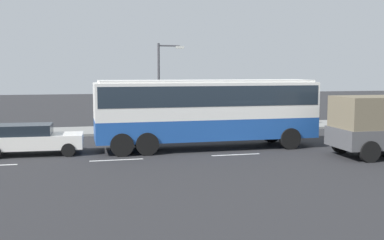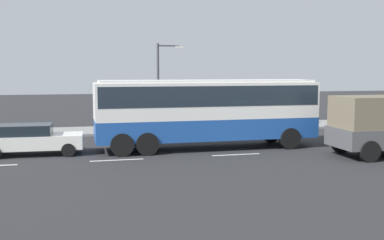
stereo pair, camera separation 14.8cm
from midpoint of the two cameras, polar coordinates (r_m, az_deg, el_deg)
The scene contains 7 objects.
ground_plane at distance 24.68m, azimuth 5.71°, elevation -3.34°, with size 120.00×120.00×0.00m, color #28282B.
sidewalk_curb at distance 32.29m, azimuth 0.92°, elevation -0.96°, with size 80.00×4.00×0.15m, color gray.
lane_centreline at distance 22.77m, azimuth 7.27°, elevation -4.14°, with size 37.78×0.16×0.01m.
coach_bus at distance 23.90m, azimuth 1.68°, elevation 1.69°, with size 11.43×2.77×3.55m.
car_white_minivan at distance 23.51m, azimuth -19.30°, elevation -2.18°, with size 4.65×2.06×1.48m.
pedestrian_near_curb at distance 35.01m, azimuth 13.65°, elevation 1.04°, with size 0.32×0.32×1.59m.
street_lamp at distance 29.98m, azimuth -3.95°, elevation 4.95°, with size 1.73×0.24×5.62m.
Camera 2 is at (-8.26, -22.92, 4.01)m, focal length 43.46 mm.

